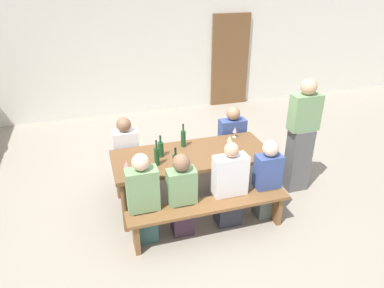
{
  "coord_description": "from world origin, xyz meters",
  "views": [
    {
      "loc": [
        -1.21,
        -3.95,
        2.96
      ],
      "look_at": [
        0.0,
        0.0,
        0.9
      ],
      "focal_mm": 32.87,
      "sensor_mm": 36.0,
      "label": 1
    }
  ],
  "objects_px": {
    "tasting_table": "(192,159)",
    "wine_bottle_2": "(176,162)",
    "wine_bottle_3": "(183,138)",
    "seated_guest_far_0": "(127,156)",
    "bench_near": "(210,210)",
    "wine_glass_2": "(127,164)",
    "wine_glass_1": "(230,139)",
    "seated_guest_near_1": "(182,196)",
    "wine_bottle_0": "(157,156)",
    "bench_far": "(178,155)",
    "wine_glass_0": "(235,130)",
    "seated_guest_far_1": "(232,142)",
    "seated_guest_near_3": "(267,181)",
    "standing_host": "(301,138)",
    "wine_bottle_1": "(161,149)",
    "wooden_door": "(230,61)",
    "seated_guest_near_2": "(229,187)",
    "seated_guest_near_0": "(143,201)"
  },
  "relations": [
    {
      "from": "tasting_table",
      "to": "bench_far",
      "type": "relative_size",
      "value": 1.05
    },
    {
      "from": "tasting_table",
      "to": "wine_glass_0",
      "type": "distance_m",
      "value": 0.84
    },
    {
      "from": "bench_far",
      "to": "seated_guest_near_3",
      "type": "distance_m",
      "value": 1.57
    },
    {
      "from": "wine_bottle_3",
      "to": "seated_guest_far_1",
      "type": "bearing_deg",
      "value": 20.64
    },
    {
      "from": "wine_glass_2",
      "to": "seated_guest_near_0",
      "type": "bearing_deg",
      "value": -71.99
    },
    {
      "from": "bench_near",
      "to": "seated_guest_far_0",
      "type": "xyz_separation_m",
      "value": [
        -0.81,
        1.32,
        0.19
      ]
    },
    {
      "from": "wine_bottle_3",
      "to": "seated_guest_near_1",
      "type": "relative_size",
      "value": 0.31
    },
    {
      "from": "tasting_table",
      "to": "wine_bottle_2",
      "type": "distance_m",
      "value": 0.51
    },
    {
      "from": "wine_bottle_2",
      "to": "seated_guest_near_2",
      "type": "bearing_deg",
      "value": -20.59
    },
    {
      "from": "seated_guest_far_0",
      "to": "seated_guest_far_1",
      "type": "distance_m",
      "value": 1.64
    },
    {
      "from": "bench_near",
      "to": "wine_bottle_0",
      "type": "bearing_deg",
      "value": 130.53
    },
    {
      "from": "bench_near",
      "to": "wine_glass_2",
      "type": "height_order",
      "value": "wine_glass_2"
    },
    {
      "from": "wooden_door",
      "to": "wine_glass_2",
      "type": "distance_m",
      "value": 4.84
    },
    {
      "from": "wine_bottle_2",
      "to": "wine_glass_0",
      "type": "bearing_deg",
      "value": 32.33
    },
    {
      "from": "tasting_table",
      "to": "wine_glass_1",
      "type": "xyz_separation_m",
      "value": [
        0.57,
        0.08,
        0.19
      ]
    },
    {
      "from": "wine_glass_1",
      "to": "seated_guest_near_1",
      "type": "height_order",
      "value": "seated_guest_near_1"
    },
    {
      "from": "seated_guest_far_0",
      "to": "wooden_door",
      "type": "bearing_deg",
      "value": 136.91
    },
    {
      "from": "seated_guest_near_1",
      "to": "seated_guest_near_2",
      "type": "distance_m",
      "value": 0.62
    },
    {
      "from": "wine_bottle_2",
      "to": "standing_host",
      "type": "distance_m",
      "value": 1.9
    },
    {
      "from": "wine_bottle_1",
      "to": "standing_host",
      "type": "distance_m",
      "value": 1.99
    },
    {
      "from": "seated_guest_far_1",
      "to": "bench_near",
      "type": "bearing_deg",
      "value": -32.1
    },
    {
      "from": "wine_glass_0",
      "to": "wine_bottle_1",
      "type": "bearing_deg",
      "value": -167.3
    },
    {
      "from": "wine_bottle_0",
      "to": "wine_glass_1",
      "type": "distance_m",
      "value": 1.1
    },
    {
      "from": "wine_bottle_3",
      "to": "wine_glass_0",
      "type": "bearing_deg",
      "value": 4.94
    },
    {
      "from": "wooden_door",
      "to": "standing_host",
      "type": "bearing_deg",
      "value": -97.05
    },
    {
      "from": "wine_bottle_0",
      "to": "wine_glass_2",
      "type": "distance_m",
      "value": 0.39
    },
    {
      "from": "seated_guest_near_2",
      "to": "wine_glass_0",
      "type": "bearing_deg",
      "value": -26.09
    },
    {
      "from": "seated_guest_near_3",
      "to": "wine_bottle_2",
      "type": "bearing_deg",
      "value": 78.41
    },
    {
      "from": "wine_glass_0",
      "to": "seated_guest_near_3",
      "type": "xyz_separation_m",
      "value": [
        0.07,
        -0.91,
        -0.33
      ]
    },
    {
      "from": "wine_bottle_1",
      "to": "wine_glass_2",
      "type": "xyz_separation_m",
      "value": [
        -0.48,
        -0.28,
        0.0
      ]
    },
    {
      "from": "wooden_door",
      "to": "seated_guest_far_1",
      "type": "bearing_deg",
      "value": -111.68
    },
    {
      "from": "standing_host",
      "to": "wine_bottle_2",
      "type": "bearing_deg",
      "value": 6.83
    },
    {
      "from": "bench_far",
      "to": "wine_glass_0",
      "type": "relative_size",
      "value": 12.54
    },
    {
      "from": "bench_near",
      "to": "wine_glass_2",
      "type": "bearing_deg",
      "value": 149.71
    },
    {
      "from": "wine_bottle_1",
      "to": "wine_glass_0",
      "type": "height_order",
      "value": "wine_bottle_1"
    },
    {
      "from": "seated_guest_near_1",
      "to": "wooden_door",
      "type": "bearing_deg",
      "value": -29.11
    },
    {
      "from": "wine_bottle_0",
      "to": "seated_guest_near_2",
      "type": "xyz_separation_m",
      "value": [
        0.81,
        -0.44,
        -0.34
      ]
    },
    {
      "from": "bench_near",
      "to": "bench_far",
      "type": "height_order",
      "value": "same"
    },
    {
      "from": "wine_bottle_3",
      "to": "wine_glass_0",
      "type": "height_order",
      "value": "wine_bottle_3"
    },
    {
      "from": "wine_glass_1",
      "to": "seated_guest_far_1",
      "type": "bearing_deg",
      "value": 62.96
    },
    {
      "from": "seated_guest_far_0",
      "to": "standing_host",
      "type": "height_order",
      "value": "standing_host"
    },
    {
      "from": "bench_far",
      "to": "seated_guest_far_1",
      "type": "relative_size",
      "value": 1.79
    },
    {
      "from": "bench_near",
      "to": "bench_far",
      "type": "distance_m",
      "value": 1.47
    },
    {
      "from": "wine_bottle_3",
      "to": "seated_guest_far_0",
      "type": "relative_size",
      "value": 0.29
    },
    {
      "from": "wine_bottle_2",
      "to": "seated_guest_near_1",
      "type": "xyz_separation_m",
      "value": [
        0.01,
        -0.23,
        -0.34
      ]
    },
    {
      "from": "bench_far",
      "to": "wine_glass_2",
      "type": "distance_m",
      "value": 1.4
    },
    {
      "from": "tasting_table",
      "to": "seated_guest_far_1",
      "type": "distance_m",
      "value": 1.02
    },
    {
      "from": "wine_bottle_3",
      "to": "seated_guest_far_0",
      "type": "bearing_deg",
      "value": 156.56
    },
    {
      "from": "wine_bottle_0",
      "to": "wooden_door",
      "type": "bearing_deg",
      "value": 56.04
    },
    {
      "from": "wine_bottle_2",
      "to": "wine_bottle_3",
      "type": "height_order",
      "value": "wine_bottle_3"
    }
  ]
}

